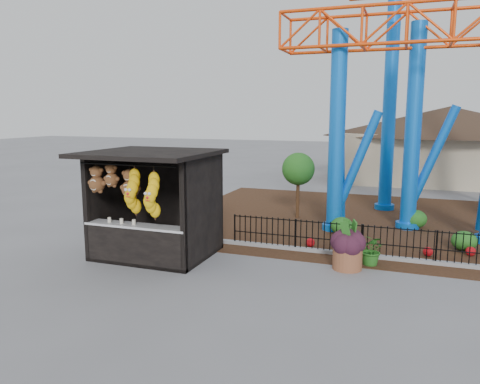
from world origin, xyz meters
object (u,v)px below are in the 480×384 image
(prize_booth, at_px, (151,206))
(terracotta_planter, at_px, (347,258))
(roller_coaster, at_px, (451,49))
(potted_plant, at_px, (372,250))

(prize_booth, distance_m, terracotta_planter, 5.74)
(terracotta_planter, bearing_deg, roller_coaster, 68.05)
(terracotta_planter, bearing_deg, prize_booth, -170.82)
(prize_booth, relative_size, potted_plant, 3.93)
(roller_coaster, relative_size, terracotta_planter, 13.88)
(roller_coaster, bearing_deg, prize_booth, -137.99)
(roller_coaster, xyz_separation_m, terracotta_planter, (-2.59, -6.42, -6.13))
(prize_booth, bearing_deg, roller_coaster, 42.01)
(prize_booth, bearing_deg, terracotta_planter, 9.18)
(roller_coaster, xyz_separation_m, potted_plant, (-1.99, -5.87, -6.00))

